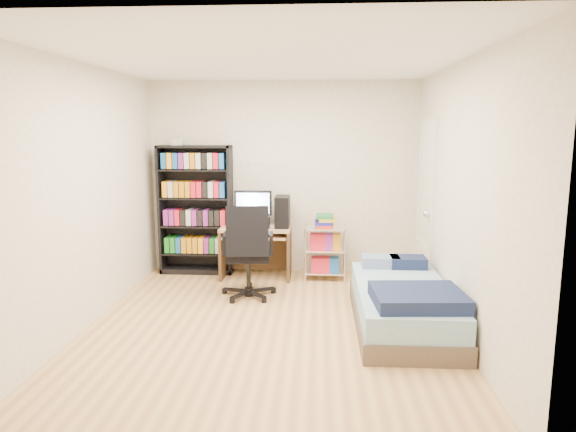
# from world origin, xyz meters

# --- Properties ---
(room) EXTENTS (3.58, 4.08, 2.58)m
(room) POSITION_xyz_m (0.00, 0.00, 1.25)
(room) COLOR tan
(room) RESTS_ON ground
(media_shelf) EXTENTS (0.94, 0.31, 1.75)m
(media_shelf) POSITION_xyz_m (-1.14, 1.84, 0.86)
(media_shelf) COLOR black
(media_shelf) RESTS_ON room
(computer_desk) EXTENTS (0.88, 0.51, 1.11)m
(computer_desk) POSITION_xyz_m (-0.24, 1.67, 0.60)
(computer_desk) COLOR tan
(computer_desk) RESTS_ON room
(office_chair) EXTENTS (0.70, 0.70, 1.07)m
(office_chair) POSITION_xyz_m (-0.32, 0.84, 0.34)
(office_chair) COLOR black
(office_chair) RESTS_ON room
(wire_cart) EXTENTS (0.52, 0.38, 0.83)m
(wire_cart) POSITION_xyz_m (0.55, 1.64, 0.54)
(wire_cart) COLOR silver
(wire_cart) RESTS_ON room
(bed) EXTENTS (0.90, 1.80, 0.51)m
(bed) POSITION_xyz_m (1.28, 0.06, 0.23)
(bed) COLOR brown
(bed) RESTS_ON room
(door) EXTENTS (0.12, 0.80, 2.00)m
(door) POSITION_xyz_m (1.72, 1.35, 1.00)
(door) COLOR silver
(door) RESTS_ON room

